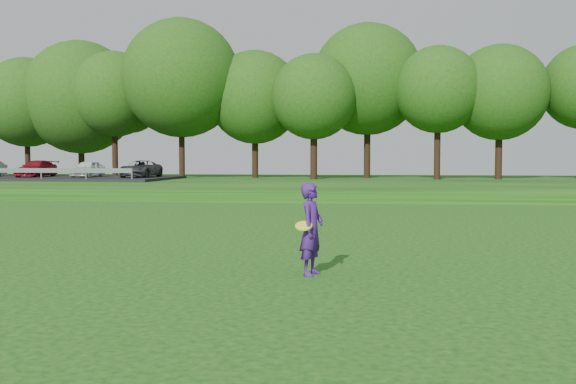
# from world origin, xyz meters

# --- Properties ---
(ground) EXTENTS (140.00, 140.00, 0.00)m
(ground) POSITION_xyz_m (0.00, 0.00, 0.00)
(ground) COLOR #10400C
(ground) RESTS_ON ground
(berm) EXTENTS (130.00, 30.00, 0.60)m
(berm) POSITION_xyz_m (0.00, 34.00, 0.30)
(berm) COLOR #10400C
(berm) RESTS_ON ground
(walking_path) EXTENTS (130.00, 1.60, 0.04)m
(walking_path) POSITION_xyz_m (0.00, 20.00, 0.02)
(walking_path) COLOR gray
(walking_path) RESTS_ON ground
(treeline) EXTENTS (104.00, 7.00, 15.00)m
(treeline) POSITION_xyz_m (0.00, 38.00, 8.10)
(treeline) COLOR #1F4710
(treeline) RESTS_ON berm
(parking_lot) EXTENTS (24.00, 9.00, 1.38)m
(parking_lot) POSITION_xyz_m (-23.39, 32.82, 1.06)
(parking_lot) COLOR black
(parking_lot) RESTS_ON berm
(woman) EXTENTS (0.55, 0.70, 1.68)m
(woman) POSITION_xyz_m (1.66, 0.62, 0.84)
(woman) COLOR #431A78
(woman) RESTS_ON ground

